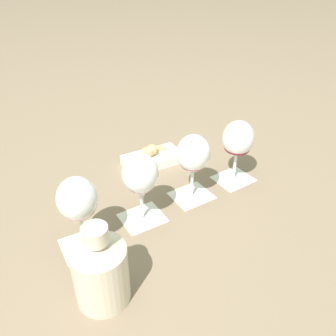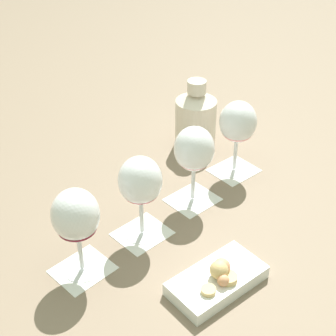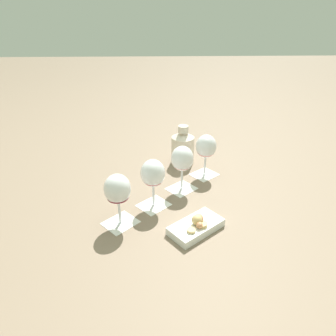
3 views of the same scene
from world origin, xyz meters
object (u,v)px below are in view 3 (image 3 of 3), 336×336
wine_glass_0 (206,148)px  wine_glass_1 (182,161)px  ceramic_vase (183,147)px  snack_dish (196,226)px  wine_glass_3 (118,191)px  wine_glass_2 (153,175)px

wine_glass_0 → wine_glass_1: size_ratio=1.00×
wine_glass_0 → wine_glass_1: (0.11, 0.11, -0.00)m
ceramic_vase → snack_dish: ceramic_vase is taller
wine_glass_0 → wine_glass_3: (0.33, 0.33, 0.00)m
wine_glass_1 → wine_glass_3: size_ratio=1.00×
wine_glass_2 → snack_dish: 0.23m
wine_glass_3 → ceramic_vase: 0.52m
wine_glass_3 → ceramic_vase: (-0.25, -0.45, -0.05)m
ceramic_vase → snack_dish: size_ratio=0.91×
ceramic_vase → snack_dish: bearing=90.7°
wine_glass_2 → wine_glass_1: bearing=-135.0°
wine_glass_0 → wine_glass_2: bearing=45.6°
wine_glass_1 → wine_glass_0: bearing=-133.7°
wine_glass_2 → snack_dish: wine_glass_2 is taller
wine_glass_0 → snack_dish: 0.40m
wine_glass_0 → wine_glass_3: same height
wine_glass_0 → wine_glass_3: bearing=44.4°
wine_glass_0 → snack_dish: wine_glass_0 is taller
wine_glass_1 → snack_dish: wine_glass_1 is taller
wine_glass_0 → wine_glass_1: bearing=46.3°
wine_glass_1 → snack_dish: 0.28m
wine_glass_2 → ceramic_vase: (-0.13, -0.35, -0.05)m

